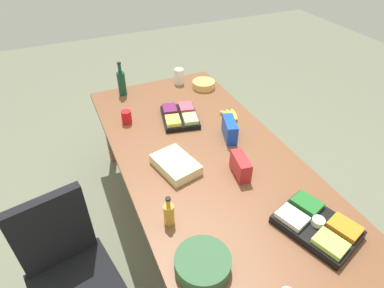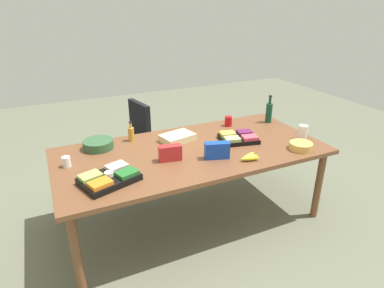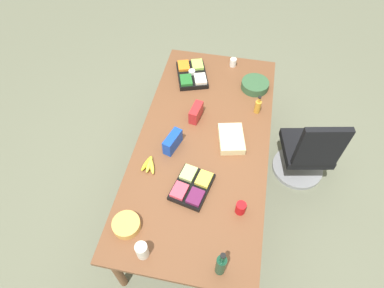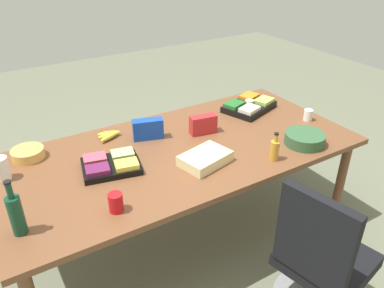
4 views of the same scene
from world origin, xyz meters
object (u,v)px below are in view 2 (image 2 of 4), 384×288
Objects in this scene: conference_table at (192,155)px; mayo_jar at (303,132)px; wine_bottle at (269,112)px; veggie_tray at (109,178)px; chip_bag_red at (170,153)px; chip_bag_blue at (217,150)px; dressing_bottle at (131,133)px; chip_bowl at (301,146)px; office_chair at (130,153)px; banana_bunch at (249,157)px; sheet_cake at (177,138)px; red_solo_cup at (228,121)px; salad_bowl at (98,144)px; fruit_platter at (238,138)px; paper_cup at (66,162)px.

mayo_jar is at bearing -12.44° from conference_table.
wine_bottle is 2.04m from veggie_tray.
chip_bag_red is 0.63× the size of wine_bottle.
mayo_jar is 0.68× the size of chip_bag_blue.
mayo_jar is 0.99m from chip_bag_blue.
dressing_bottle reaches higher than chip_bowl.
mayo_jar is (1.46, -1.29, 0.49)m from office_chair.
chip_bag_blue reaches higher than banana_bunch.
sheet_cake reaches higher than chip_bowl.
mayo_jar reaches higher than banana_bunch.
red_solo_cup is at bearing 32.43° from conference_table.
wine_bottle reaches higher than office_chair.
salad_bowl is at bearing -124.71° from office_chair.
fruit_platter is 0.60m from chip_bowl.
wine_bottle reaches higher than fruit_platter.
veggie_tray is (-1.95, -0.59, -0.09)m from wine_bottle.
fruit_platter is at bearing 11.36° from veggie_tray.
red_solo_cup is 0.89m from chip_bowl.
salad_bowl is (-0.53, 0.52, -0.03)m from chip_bag_red.
conference_table is at bearing -80.08° from sheet_cake.
banana_bunch is at bearing -167.56° from mayo_jar.
fruit_platter is 0.43m from banana_bunch.
conference_table is at bearing 18.36° from veggie_tray.
mayo_jar is (-0.00, -0.56, -0.05)m from wine_bottle.
wine_bottle is (1.46, -0.73, 0.54)m from office_chair.
dressing_bottle reaches higher than sheet_cake.
paper_cup is at bearing -129.80° from office_chair.
banana_bunch is (-0.27, -0.82, -0.03)m from red_solo_cup.
mayo_jar reaches higher than chip_bag_red.
wine_bottle reaches higher than sheet_cake.
banana_bunch is at bearing -46.13° from dressing_bottle.
chip_bag_blue is at bearing -19.22° from chip_bag_red.
wine_bottle is at bearing 4.68° from paper_cup.
wine_bottle is at bearing -10.56° from red_solo_cup.
paper_cup reaches higher than veggie_tray.
chip_bowl is at bearing -103.72° from wine_bottle.
dressing_bottle is 0.82m from veggie_tray.
chip_bag_blue is at bearing -127.71° from red_solo_cup.
veggie_tray reaches higher than chip_bowl.
salad_bowl is at bearing 161.28° from mayo_jar.
conference_table is 0.32m from chip_bag_red.
sheet_cake is (-0.04, 0.25, 0.10)m from conference_table.
chip_bag_red is 0.60m from dressing_bottle.
chip_bag_blue is (-0.51, -0.66, 0.02)m from red_solo_cup.
wine_bottle reaches higher than mayo_jar.
dressing_bottle is at bearing 129.43° from chip_bag_blue.
sheet_cake is 1.26m from mayo_jar.
sheet_cake is 1.19m from chip_bowl.
mayo_jar is 1.36× the size of red_solo_cup.
chip_bag_blue is (0.96, 0.02, 0.04)m from veggie_tray.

